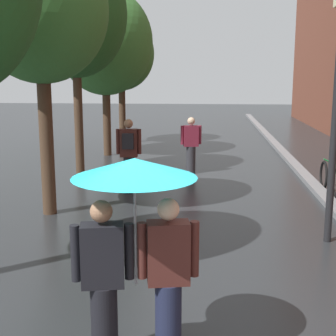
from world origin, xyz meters
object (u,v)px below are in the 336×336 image
(street_tree_4, at_px, (121,54))
(street_tree_3, at_px, (105,42))
(pedestrian_walking_midground, at_px, (191,145))
(street_tree_1, at_px, (40,11))
(pedestrian_walking_far, at_px, (129,154))
(couple_under_umbrella, at_px, (135,227))
(street_tree_2, at_px, (75,14))

(street_tree_4, bearing_deg, street_tree_3, -90.18)
(pedestrian_walking_midground, bearing_deg, street_tree_4, 117.11)
(pedestrian_walking_midground, bearing_deg, street_tree_1, -122.80)
(street_tree_3, height_order, pedestrian_walking_midground, street_tree_3)
(pedestrian_walking_far, bearing_deg, couple_under_umbrella, -80.18)
(pedestrian_walking_far, bearing_deg, street_tree_1, -126.19)
(street_tree_2, distance_m, street_tree_4, 6.39)
(street_tree_1, xyz_separation_m, pedestrian_walking_midground, (2.70, 4.18, -3.13))
(pedestrian_walking_far, bearing_deg, street_tree_2, 132.51)
(street_tree_3, height_order, pedestrian_walking_far, street_tree_3)
(street_tree_1, height_order, pedestrian_walking_midground, street_tree_1)
(street_tree_1, bearing_deg, couple_under_umbrella, -63.02)
(pedestrian_walking_far, bearing_deg, street_tree_3, 107.08)
(street_tree_4, relative_size, pedestrian_walking_far, 2.84)
(street_tree_1, distance_m, street_tree_3, 7.03)
(street_tree_1, bearing_deg, street_tree_2, 95.17)
(street_tree_3, distance_m, pedestrian_walking_midground, 5.06)
(street_tree_1, relative_size, couple_under_umbrella, 2.63)
(street_tree_1, bearing_deg, pedestrian_walking_midground, 57.20)
(street_tree_4, bearing_deg, couple_under_umbrella, -79.51)
(street_tree_2, height_order, pedestrian_walking_midground, street_tree_2)
(street_tree_2, xyz_separation_m, pedestrian_walking_midground, (3.02, 0.56, -3.48))
(street_tree_2, relative_size, street_tree_4, 1.20)
(pedestrian_walking_midground, bearing_deg, street_tree_3, 136.31)
(street_tree_3, bearing_deg, pedestrian_walking_midground, -43.69)
(street_tree_2, height_order, couple_under_umbrella, street_tree_2)
(street_tree_3, bearing_deg, couple_under_umbrella, -76.95)
(pedestrian_walking_midground, xyz_separation_m, pedestrian_walking_far, (-1.37, -2.37, 0.12))
(couple_under_umbrella, bearing_deg, street_tree_2, 108.31)
(street_tree_3, relative_size, couple_under_umbrella, 2.72)
(street_tree_2, bearing_deg, pedestrian_walking_midground, 10.50)
(street_tree_1, height_order, street_tree_3, street_tree_3)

